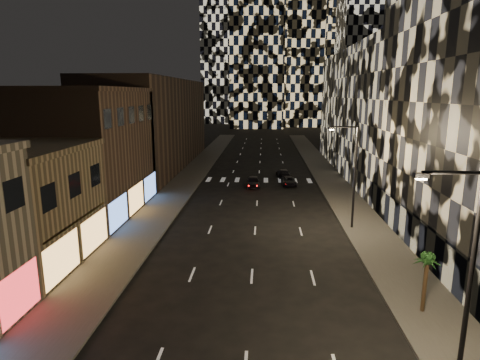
# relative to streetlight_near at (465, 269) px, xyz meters

# --- Properties ---
(sidewalk_left) EXTENTS (4.00, 120.00, 0.15)m
(sidewalk_left) POSITION_rel_streetlight_near_xyz_m (-18.35, 40.00, -5.28)
(sidewalk_left) COLOR #47443F
(sidewalk_left) RESTS_ON ground
(sidewalk_right) EXTENTS (4.00, 120.00, 0.15)m
(sidewalk_right) POSITION_rel_streetlight_near_xyz_m (1.65, 40.00, -5.28)
(sidewalk_right) COLOR #47443F
(sidewalk_right) RESTS_ON ground
(curb_left) EXTENTS (0.20, 120.00, 0.15)m
(curb_left) POSITION_rel_streetlight_near_xyz_m (-16.25, 40.00, -5.28)
(curb_left) COLOR #4C4C47
(curb_left) RESTS_ON ground
(curb_right) EXTENTS (0.20, 120.00, 0.15)m
(curb_right) POSITION_rel_streetlight_near_xyz_m (-0.45, 40.00, -5.28)
(curb_right) COLOR #4C4C47
(curb_right) RESTS_ON ground
(retail_tan) EXTENTS (10.00, 10.00, 8.00)m
(retail_tan) POSITION_rel_streetlight_near_xyz_m (-25.35, 11.00, -1.35)
(retail_tan) COLOR #7F6A4C
(retail_tan) RESTS_ON ground
(retail_brown) EXTENTS (10.00, 15.00, 12.00)m
(retail_brown) POSITION_rel_streetlight_near_xyz_m (-25.35, 23.50, 0.65)
(retail_brown) COLOR brown
(retail_brown) RESTS_ON ground
(retail_filler_left) EXTENTS (10.00, 40.00, 14.00)m
(retail_filler_left) POSITION_rel_streetlight_near_xyz_m (-25.35, 50.00, 1.65)
(retail_filler_left) COLOR brown
(retail_filler_left) RESTS_ON ground
(midrise_base) EXTENTS (0.60, 25.00, 3.00)m
(midrise_base) POSITION_rel_streetlight_near_xyz_m (3.95, 14.50, -3.85)
(midrise_base) COLOR #383838
(midrise_base) RESTS_ON ground
(midrise_filler_right) EXTENTS (16.00, 40.00, 18.00)m
(midrise_filler_right) POSITION_rel_streetlight_near_xyz_m (11.65, 47.00, 3.65)
(midrise_filler_right) COLOR #232326
(midrise_filler_right) RESTS_ON ground
(streetlight_near) EXTENTS (2.55, 0.25, 9.00)m
(streetlight_near) POSITION_rel_streetlight_near_xyz_m (0.00, 0.00, 0.00)
(streetlight_near) COLOR black
(streetlight_near) RESTS_ON sidewalk_right
(streetlight_far) EXTENTS (2.55, 0.25, 9.00)m
(streetlight_far) POSITION_rel_streetlight_near_xyz_m (0.00, 20.00, 0.00)
(streetlight_far) COLOR black
(streetlight_far) RESTS_ON sidewalk_right
(car_dark_midlane) EXTENTS (1.76, 4.08, 1.37)m
(car_dark_midlane) POSITION_rel_streetlight_near_xyz_m (-8.98, 35.83, -4.67)
(car_dark_midlane) COLOR black
(car_dark_midlane) RESTS_ON ground
(car_dark_oncoming) EXTENTS (2.10, 4.20, 1.17)m
(car_dark_oncoming) POSITION_rel_streetlight_near_xyz_m (-4.85, 42.10, -4.77)
(car_dark_oncoming) COLOR black
(car_dark_oncoming) RESTS_ON ground
(car_dark_rightlane) EXTENTS (2.00, 4.00, 1.09)m
(car_dark_rightlane) POSITION_rel_streetlight_near_xyz_m (-4.35, 36.91, -4.81)
(car_dark_rightlane) COLOR black
(car_dark_rightlane) RESTS_ON ground
(palm_tree) EXTENTS (1.68, 1.72, 3.37)m
(palm_tree) POSITION_rel_streetlight_near_xyz_m (1.14, 6.01, -2.43)
(palm_tree) COLOR #47331E
(palm_tree) RESTS_ON sidewalk_right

